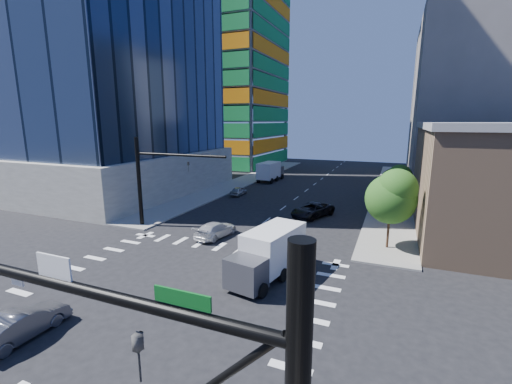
% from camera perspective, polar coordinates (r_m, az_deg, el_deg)
% --- Properties ---
extents(ground, '(160.00, 160.00, 0.00)m').
position_cam_1_polar(ground, '(22.91, -14.96, -16.61)').
color(ground, black).
rests_on(ground, ground).
extents(road_markings, '(20.00, 20.00, 0.01)m').
position_cam_1_polar(road_markings, '(22.90, -14.96, -16.60)').
color(road_markings, silver).
rests_on(road_markings, ground).
extents(sidewalk_ne, '(5.00, 60.00, 0.15)m').
position_cam_1_polar(sidewalk_ne, '(56.84, 21.72, 0.12)').
color(sidewalk_ne, gray).
rests_on(sidewalk_ne, ground).
extents(sidewalk_nw, '(5.00, 60.00, 0.15)m').
position_cam_1_polar(sidewalk_nw, '(62.14, -1.94, 1.89)').
color(sidewalk_nw, gray).
rests_on(sidewalk_nw, ground).
extents(construction_building, '(25.16, 34.50, 70.60)m').
position_cam_1_polar(construction_building, '(88.55, -5.28, 20.74)').
color(construction_building, gray).
rests_on(construction_building, ground).
extents(bg_building_ne, '(24.00, 30.00, 28.00)m').
position_cam_1_polar(bg_building_ne, '(72.36, 34.59, 12.34)').
color(bg_building_ne, slate).
rests_on(bg_building_ne, ground).
extents(signal_mast_nw, '(10.20, 0.40, 9.00)m').
position_cam_1_polar(signal_mast_nw, '(35.85, -17.17, 2.84)').
color(signal_mast_nw, black).
rests_on(signal_mast_nw, sidewalk_nw).
extents(tree_south, '(4.16, 4.16, 6.82)m').
position_cam_1_polar(tree_south, '(30.35, 21.83, -0.58)').
color(tree_south, '#382316').
rests_on(tree_south, sidewalk_ne).
extents(tree_north, '(3.54, 3.52, 5.78)m').
position_cam_1_polar(tree_north, '(42.28, 22.39, 1.70)').
color(tree_north, '#382316').
rests_on(tree_north, sidewalk_ne).
extents(car_nb_far, '(4.73, 6.31, 1.59)m').
position_cam_1_polar(car_nb_far, '(39.47, 9.39, -2.97)').
color(car_nb_far, black).
rests_on(car_nb_far, ground).
extents(car_sb_near, '(2.75, 5.16, 1.42)m').
position_cam_1_polar(car_sb_near, '(32.59, -6.71, -6.23)').
color(car_sb_near, white).
rests_on(car_sb_near, ground).
extents(car_sb_mid, '(1.64, 3.78, 1.27)m').
position_cam_1_polar(car_sb_mid, '(50.25, -2.94, 0.16)').
color(car_sb_mid, '#9DA1A5').
rests_on(car_sb_mid, ground).
extents(car_sb_cross, '(1.58, 4.50, 1.48)m').
position_cam_1_polar(car_sb_cross, '(21.82, -34.39, -17.69)').
color(car_sb_cross, '#54545A').
rests_on(car_sb_cross, ground).
extents(box_truck_near, '(3.89, 6.77, 3.34)m').
position_cam_1_polar(box_truck_near, '(23.97, 1.71, -10.96)').
color(box_truck_near, black).
rests_on(box_truck_near, ground).
extents(box_truck_far, '(3.10, 6.71, 3.46)m').
position_cam_1_polar(box_truck_far, '(62.46, 2.51, 3.29)').
color(box_truck_far, black).
rests_on(box_truck_far, ground).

